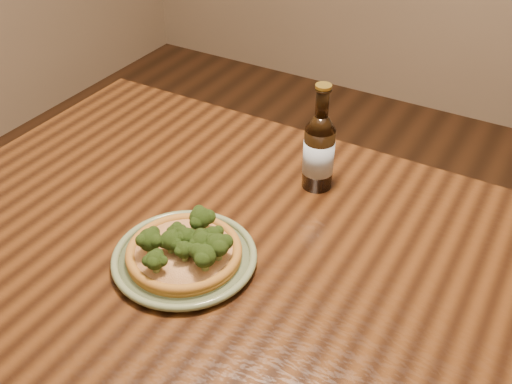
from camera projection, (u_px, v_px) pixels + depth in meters
The scene contains 4 objects.
table at pixel (299, 308), 1.13m from camera, with size 1.60×0.90×0.75m.
plate at pixel (185, 258), 1.09m from camera, with size 0.26×0.26×0.02m.
pizza at pixel (185, 249), 1.07m from camera, with size 0.21×0.21×0.07m.
beer_bottle at pixel (319, 151), 1.23m from camera, with size 0.07×0.07×0.24m.
Camera 1 is at (0.32, -0.61, 1.50)m, focal length 42.00 mm.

